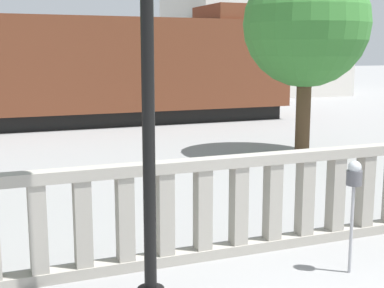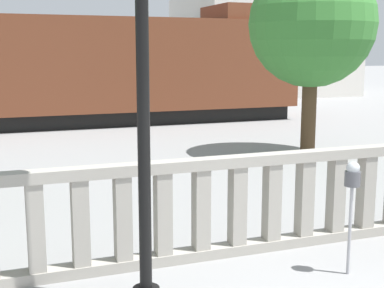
# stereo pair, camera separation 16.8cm
# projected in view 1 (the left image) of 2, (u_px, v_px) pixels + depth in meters

# --- Properties ---
(balustrade) EXTENTS (15.08, 0.24, 1.35)m
(balustrade) POSITION_uv_depth(u_px,v_px,m) (239.00, 205.00, 7.14)
(balustrade) COLOR #9E998E
(balustrade) RESTS_ON ground
(parking_meter) EXTENTS (0.19, 0.19, 1.41)m
(parking_meter) POSITION_uv_depth(u_px,v_px,m) (354.00, 182.00, 6.42)
(parking_meter) COLOR #99999E
(parking_meter) RESTS_ON ground
(train_far) EXTENTS (24.12, 2.67, 4.48)m
(train_far) POSITION_uv_depth(u_px,v_px,m) (10.00, 65.00, 26.68)
(train_far) COLOR black
(train_far) RESTS_ON ground
(building_block) EXTENTS (9.83, 7.83, 9.98)m
(building_block) POSITION_uv_depth(u_px,v_px,m) (253.00, 14.00, 33.56)
(building_block) COLOR beige
(building_block) RESTS_ON ground
(tree_right) EXTENTS (3.22, 3.22, 5.00)m
(tree_right) POSITION_uv_depth(u_px,v_px,m) (306.00, 25.00, 13.55)
(tree_right) COLOR #4C3823
(tree_right) RESTS_ON ground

